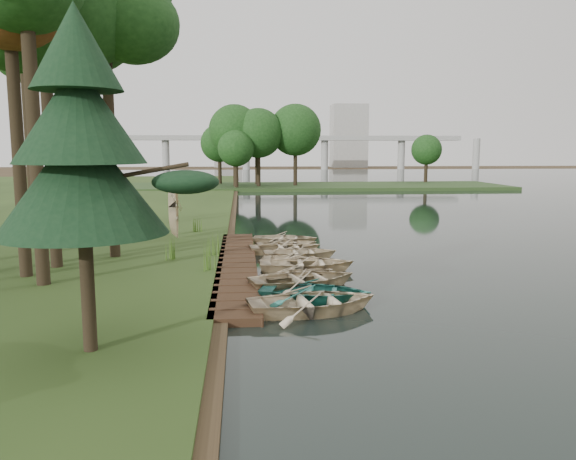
{
  "coord_description": "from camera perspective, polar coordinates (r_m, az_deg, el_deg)",
  "views": [
    {
      "loc": [
        -1.39,
        -23.17,
        4.96
      ],
      "look_at": [
        0.53,
        -0.25,
        1.68
      ],
      "focal_mm": 35.0,
      "sensor_mm": 36.0,
      "label": 1
    }
  ],
  "objects": [
    {
      "name": "reeds_3",
      "position": [
        32.68,
        -9.19,
        0.61
      ],
      "size": [
        0.6,
        0.6,
        0.89
      ],
      "primitive_type": "cone",
      "color": "#3F661E",
      "rests_on": "bank"
    },
    {
      "name": "rowboat_0",
      "position": [
        17.19,
        2.6,
        -7.04
      ],
      "size": [
        4.44,
        3.5,
        0.83
      ],
      "primitive_type": "imported",
      "rotation": [
        0.0,
        0.0,
        1.74
      ],
      "color": "beige",
      "rests_on": "water"
    },
    {
      "name": "stored_rowboat",
      "position": [
        30.39,
        -11.27,
        -0.24
      ],
      "size": [
        3.13,
        2.27,
        0.64
      ],
      "primitive_type": "imported",
      "rotation": [
        3.14,
        0.0,
        1.59
      ],
      "color": "beige",
      "rests_on": "bank"
    },
    {
      "name": "tree_6",
      "position": [
        35.21,
        -22.3,
        16.67
      ],
      "size": [
        4.34,
        4.34,
        12.25
      ],
      "color": "black",
      "rests_on": "bank"
    },
    {
      "name": "reeds_1",
      "position": [
        25.19,
        -7.48,
        -1.37
      ],
      "size": [
        0.6,
        0.6,
        1.07
      ],
      "primitive_type": "cone",
      "color": "#3F661E",
      "rests_on": "bank"
    },
    {
      "name": "building_a",
      "position": [
        166.21,
        6.18,
        9.46
      ],
      "size": [
        10.0,
        8.0,
        18.0
      ],
      "primitive_type": "cube",
      "color": "#A5A5A0",
      "rests_on": "ground"
    },
    {
      "name": "building_b",
      "position": [
        168.21,
        -6.09,
        8.43
      ],
      "size": [
        8.0,
        8.0,
        12.0
      ],
      "primitive_type": "cube",
      "color": "#A5A5A0",
      "rests_on": "ground"
    },
    {
      "name": "ground",
      "position": [
        23.73,
        -1.33,
        -3.94
      ],
      "size": [
        300.0,
        300.0,
        0.0
      ],
      "primitive_type": "plane",
      "color": "#3D2F1D"
    },
    {
      "name": "reeds_2",
      "position": [
        24.58,
        -12.05,
        -1.87
      ],
      "size": [
        0.6,
        0.6,
        0.94
      ],
      "primitive_type": "cone",
      "color": "#3F661E",
      "rests_on": "bank"
    },
    {
      "name": "rowboat_8",
      "position": [
        28.04,
        -0.06,
        -1.3
      ],
      "size": [
        3.41,
        2.7,
        0.64
      ],
      "primitive_type": "imported",
      "rotation": [
        0.0,
        0.0,
        1.75
      ],
      "color": "beige",
      "rests_on": "water"
    },
    {
      "name": "far_trees",
      "position": [
        73.43,
        -0.06,
        9.26
      ],
      "size": [
        45.6,
        5.6,
        8.8
      ],
      "color": "black",
      "rests_on": "peninsula"
    },
    {
      "name": "rowboat_4",
      "position": [
        22.82,
        1.94,
        -3.27
      ],
      "size": [
        3.89,
        2.78,
        0.81
      ],
      "primitive_type": "imported",
      "rotation": [
        0.0,
        0.0,
        1.57
      ],
      "color": "beige",
      "rests_on": "water"
    },
    {
      "name": "tree_4",
      "position": [
        26.22,
        -18.14,
        20.35
      ],
      "size": [
        4.65,
        4.65,
        12.49
      ],
      "color": "black",
      "rests_on": "bank"
    },
    {
      "name": "bridge",
      "position": [
        143.84,
        0.68,
        8.96
      ],
      "size": [
        95.9,
        4.0,
        8.6
      ],
      "color": "#A5A5A0",
      "rests_on": "ground"
    },
    {
      "name": "rowboat_6",
      "position": [
        25.57,
        1.27,
        -2.15
      ],
      "size": [
        3.49,
        2.59,
        0.7
      ],
      "primitive_type": "imported",
      "rotation": [
        0.0,
        0.0,
        1.63
      ],
      "color": "beige",
      "rests_on": "water"
    },
    {
      "name": "rowboat_3",
      "position": [
        21.23,
        1.23,
        -4.38
      ],
      "size": [
        3.65,
        3.22,
        0.63
      ],
      "primitive_type": "imported",
      "rotation": [
        0.0,
        0.0,
        1.99
      ],
      "color": "beige",
      "rests_on": "water"
    },
    {
      "name": "rowboat_5",
      "position": [
        24.12,
        0.81,
        -2.87
      ],
      "size": [
        3.34,
        2.68,
        0.62
      ],
      "primitive_type": "imported",
      "rotation": [
        0.0,
        0.0,
        1.37
      ],
      "color": "beige",
      "rests_on": "water"
    },
    {
      "name": "reeds_0",
      "position": [
        22.05,
        -7.86,
        -2.69
      ],
      "size": [
        0.6,
        0.6,
        1.11
      ],
      "primitive_type": "cone",
      "color": "#3F661E",
      "rests_on": "bank"
    },
    {
      "name": "rowboat_9",
      "position": [
        29.59,
        -0.29,
        -0.74
      ],
      "size": [
        3.75,
        2.94,
        0.7
      ],
      "primitive_type": "imported",
      "rotation": [
        0.0,
        0.0,
        1.41
      ],
      "color": "beige",
      "rests_on": "water"
    },
    {
      "name": "boardwalk",
      "position": [
        23.66,
        -5.21,
        -3.64
      ],
      "size": [
        1.6,
        16.0,
        0.3
      ],
      "primitive_type": "cube",
      "color": "#372315",
      "rests_on": "ground"
    },
    {
      "name": "rowboat_2",
      "position": [
        20.14,
        1.61,
        -4.79
      ],
      "size": [
        4.53,
        3.73,
        0.82
      ],
      "primitive_type": "imported",
      "rotation": [
        0.0,
        0.0,
        1.83
      ],
      "color": "beige",
      "rests_on": "water"
    },
    {
      "name": "pine_tree",
      "position": [
        13.47,
        -20.36,
        8.22
      ],
      "size": [
        3.8,
        3.8,
        7.86
      ],
      "color": "black",
      "rests_on": "bank"
    },
    {
      "name": "rowboat_1",
      "position": [
        18.45,
        2.78,
        -6.1
      ],
      "size": [
        4.2,
        3.47,
        0.75
      ],
      "primitive_type": "imported",
      "rotation": [
        0.0,
        0.0,
        1.3
      ],
      "color": "teal",
      "rests_on": "water"
    },
    {
      "name": "peninsula",
      "position": [
        73.92,
        2.52,
        4.44
      ],
      "size": [
        50.0,
        14.0,
        0.45
      ],
      "primitive_type": "cube",
      "color": "#29411C",
      "rests_on": "ground"
    },
    {
      "name": "rowboat_7",
      "position": [
        26.98,
        -0.26,
        -1.59
      ],
      "size": [
        3.73,
        2.88,
        0.71
      ],
      "primitive_type": "imported",
      "rotation": [
        0.0,
        0.0,
        1.7
      ],
      "color": "beige",
      "rests_on": "water"
    }
  ]
}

